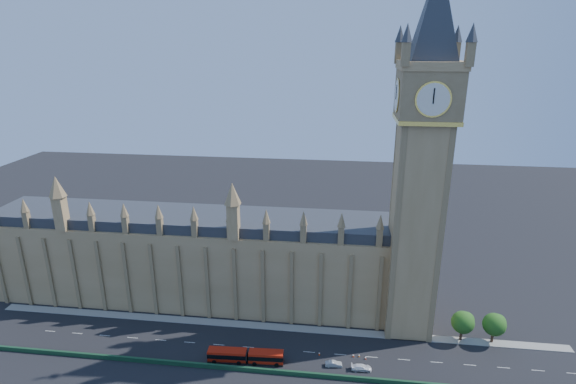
# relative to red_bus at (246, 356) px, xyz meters

# --- Properties ---
(ground) EXTENTS (400.00, 400.00, 0.00)m
(ground) POSITION_rel_red_bus_xyz_m (3.52, 5.61, -1.70)
(ground) COLOR black
(ground) RESTS_ON ground
(palace_westminster) EXTENTS (120.00, 20.00, 28.00)m
(palace_westminster) POSITION_rel_red_bus_xyz_m (-21.48, 27.61, 12.17)
(palace_westminster) COLOR #9A7A4A
(palace_westminster) RESTS_ON ground
(elizabeth_tower) EXTENTS (20.59, 20.59, 105.00)m
(elizabeth_tower) POSITION_rel_red_bus_xyz_m (41.52, 19.60, 52.86)
(elizabeth_tower) COLOR #9A7A4A
(elizabeth_tower) RESTS_ON ground
(bridge_parapet) EXTENTS (160.00, 0.60, 1.20)m
(bridge_parapet) POSITION_rel_red_bus_xyz_m (3.52, -3.39, -1.10)
(bridge_parapet) COLOR #1E4C2D
(bridge_parapet) RESTS_ON ground
(kerb_north) EXTENTS (160.00, 3.00, 0.16)m
(kerb_north) POSITION_rel_red_bus_xyz_m (3.52, 15.11, -1.62)
(kerb_north) COLOR gray
(kerb_north) RESTS_ON ground
(tree_east_near) EXTENTS (6.00, 6.00, 8.50)m
(tree_east_near) POSITION_rel_red_bus_xyz_m (55.74, 15.69, 3.95)
(tree_east_near) COLOR #382619
(tree_east_near) RESTS_ON ground
(tree_east_far) EXTENTS (6.00, 6.00, 8.50)m
(tree_east_far) POSITION_rel_red_bus_xyz_m (63.74, 15.69, 3.95)
(tree_east_far) COLOR #382619
(tree_east_far) RESTS_ON ground
(red_bus) EXTENTS (19.05, 3.81, 3.22)m
(red_bus) POSITION_rel_red_bus_xyz_m (0.00, 0.00, 0.00)
(red_bus) COLOR #AC1A0B
(red_bus) RESTS_ON ground
(car_grey) EXTENTS (4.06, 1.82, 1.36)m
(car_grey) POSITION_rel_red_bus_xyz_m (5.87, 1.40, -1.02)
(car_grey) COLOR #383A3F
(car_grey) RESTS_ON ground
(car_silver) EXTENTS (4.29, 1.86, 1.37)m
(car_silver) POSITION_rel_red_bus_xyz_m (21.92, 1.02, -1.01)
(car_silver) COLOR #9A9EA1
(car_silver) RESTS_ON ground
(car_white) EXTENTS (5.13, 2.39, 1.45)m
(car_white) POSITION_rel_red_bus_xyz_m (28.67, 0.48, -0.97)
(car_white) COLOR white
(car_white) RESTS_ON ground
(cone_a) EXTENTS (0.53, 0.53, 0.67)m
(cone_a) POSITION_rel_red_bus_xyz_m (29.86, 4.64, -1.36)
(cone_a) COLOR black
(cone_a) RESTS_ON ground
(cone_b) EXTENTS (0.50, 0.50, 0.72)m
(cone_b) POSITION_rel_red_bus_xyz_m (26.80, 5.11, -1.34)
(cone_b) COLOR black
(cone_b) RESTS_ON ground
(cone_c) EXTENTS (0.55, 0.55, 0.66)m
(cone_c) POSITION_rel_red_bus_xyz_m (28.28, 5.35, -1.37)
(cone_c) COLOR black
(cone_c) RESTS_ON ground
(cone_d) EXTENTS (0.53, 0.53, 0.78)m
(cone_d) POSITION_rel_red_bus_xyz_m (18.17, 4.77, -1.31)
(cone_d) COLOR black
(cone_d) RESTS_ON ground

